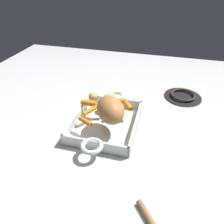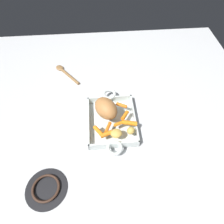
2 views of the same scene
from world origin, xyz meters
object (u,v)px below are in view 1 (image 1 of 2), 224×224
at_px(pork_roast, 111,110).
at_px(potato_golden_small, 110,98).
at_px(roasting_dish, 106,123).
at_px(baby_carrot_northwest, 102,106).
at_px(stove_burner_rear, 183,96).
at_px(baby_carrot_center_left, 115,106).
at_px(baby_carrot_short, 120,101).
at_px(baby_carrot_southwest, 89,111).
at_px(baby_carrot_long, 89,103).
at_px(baby_carrot_center_right, 85,121).
at_px(potato_corner, 93,97).
at_px(baby_carrot_northeast, 127,105).

height_order(pork_roast, potato_golden_small, pork_roast).
height_order(roasting_dish, potato_golden_small, potato_golden_small).
bearing_deg(baby_carrot_northwest, stove_burner_rear, -51.61).
xyz_separation_m(baby_carrot_center_left, baby_carrot_northwest, (-0.02, 0.05, 0.00)).
height_order(baby_carrot_center_left, stove_burner_rear, baby_carrot_center_left).
relative_size(baby_carrot_center_left, baby_carrot_northwest, 1.22).
height_order(pork_roast, baby_carrot_short, pork_roast).
bearing_deg(pork_roast, stove_burner_rear, -39.61).
height_order(baby_carrot_southwest, baby_carrot_long, baby_carrot_long).
bearing_deg(potato_golden_small, roasting_dish, -172.81).
height_order(baby_carrot_center_right, baby_carrot_short, baby_carrot_short).
relative_size(roasting_dish, potato_corner, 10.05).
bearing_deg(baby_carrot_center_left, baby_carrot_center_right, 147.97).
xyz_separation_m(pork_roast, stove_burner_rear, (0.34, -0.28, -0.09)).
bearing_deg(baby_carrot_center_left, baby_carrot_northwest, 107.10).
bearing_deg(stove_burner_rear, baby_carrot_center_left, 131.50).
xyz_separation_m(pork_roast, potato_corner, (0.12, 0.11, -0.03)).
bearing_deg(baby_carrot_southwest, baby_carrot_short, -44.85).
xyz_separation_m(baby_carrot_center_left, baby_carrot_northeast, (0.02, -0.05, 0.00)).
distance_m(roasting_dish, baby_carrot_long, 0.11).
xyz_separation_m(baby_carrot_short, potato_corner, (-0.01, 0.12, 0.01)).
distance_m(baby_carrot_northeast, stove_burner_rear, 0.34).
distance_m(potato_corner, stove_burner_rear, 0.46).
distance_m(baby_carrot_center_right, baby_carrot_short, 0.20).
height_order(baby_carrot_northeast, baby_carrot_short, baby_carrot_short).
xyz_separation_m(baby_carrot_center_right, stove_burner_rear, (0.38, -0.37, -0.06)).
bearing_deg(baby_carrot_northeast, potato_corner, 84.74).
relative_size(baby_carrot_northeast, potato_corner, 1.60).
bearing_deg(potato_golden_small, baby_carrot_northeast, -105.62).
bearing_deg(baby_carrot_southwest, baby_carrot_long, 19.63).
xyz_separation_m(baby_carrot_southwest, stove_burner_rear, (0.32, -0.38, -0.06)).
relative_size(baby_carrot_center_left, potato_corner, 1.45).
xyz_separation_m(baby_carrot_long, baby_carrot_short, (0.05, -0.12, -0.00)).
bearing_deg(baby_carrot_short, potato_golden_small, 86.53).
bearing_deg(baby_carrot_long, baby_carrot_short, -66.15).
xyz_separation_m(baby_carrot_center_left, baby_carrot_short, (0.04, -0.01, 0.00)).
relative_size(baby_carrot_northwest, stove_burner_rear, 0.27).
height_order(pork_roast, stove_burner_rear, pork_roast).
xyz_separation_m(baby_carrot_long, baby_carrot_northwest, (-0.00, -0.06, -0.00)).
height_order(pork_roast, baby_carrot_long, pork_roast).
distance_m(pork_roast, baby_carrot_northwest, 0.10).
bearing_deg(baby_carrot_northwest, baby_carrot_long, 87.75).
xyz_separation_m(roasting_dish, potato_corner, (0.10, 0.09, 0.05)).
distance_m(baby_carrot_northwest, potato_corner, 0.07).
bearing_deg(baby_carrot_center_left, roasting_dish, 159.82).
xyz_separation_m(potato_corner, stove_burner_rear, (0.22, -0.39, -0.06)).
xyz_separation_m(pork_roast, baby_carrot_southwest, (0.02, 0.10, -0.04)).
xyz_separation_m(roasting_dish, baby_carrot_center_right, (-0.07, 0.06, 0.05)).
bearing_deg(potato_golden_small, potato_corner, 97.23).
relative_size(baby_carrot_northwest, baby_carrot_center_right, 0.83).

